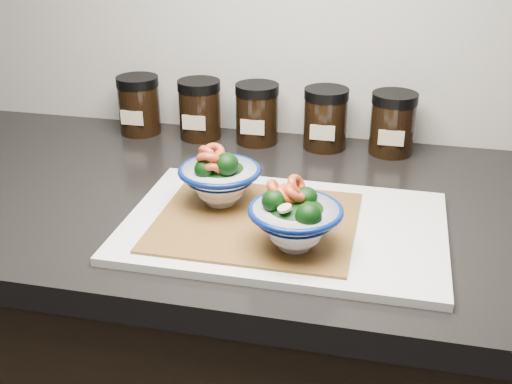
% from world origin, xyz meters
% --- Properties ---
extents(countertop, '(3.50, 0.60, 0.04)m').
position_xyz_m(countertop, '(0.00, 1.45, 0.88)').
color(countertop, black).
rests_on(countertop, cabinet).
extents(cutting_board, '(0.45, 0.30, 0.01)m').
position_xyz_m(cutting_board, '(0.17, 1.36, 0.91)').
color(cutting_board, silver).
rests_on(cutting_board, countertop).
extents(bamboo_mat, '(0.28, 0.24, 0.00)m').
position_xyz_m(bamboo_mat, '(0.13, 1.35, 0.91)').
color(bamboo_mat, brown).
rests_on(bamboo_mat, cutting_board).
extents(bowl_left, '(0.12, 0.12, 0.10)m').
position_xyz_m(bowl_left, '(0.06, 1.39, 0.96)').
color(bowl_left, white).
rests_on(bowl_left, bamboo_mat).
extents(bowl_right, '(0.12, 0.12, 0.10)m').
position_xyz_m(bowl_right, '(0.19, 1.29, 0.96)').
color(bowl_right, white).
rests_on(bowl_right, bamboo_mat).
extents(spice_jar_a, '(0.08, 0.08, 0.11)m').
position_xyz_m(spice_jar_a, '(-0.18, 1.69, 0.96)').
color(spice_jar_a, black).
rests_on(spice_jar_a, countertop).
extents(spice_jar_b, '(0.08, 0.08, 0.11)m').
position_xyz_m(spice_jar_b, '(-0.06, 1.69, 0.96)').
color(spice_jar_b, black).
rests_on(spice_jar_b, countertop).
extents(spice_jar_c, '(0.08, 0.08, 0.11)m').
position_xyz_m(spice_jar_c, '(0.05, 1.69, 0.96)').
color(spice_jar_c, black).
rests_on(spice_jar_c, countertop).
extents(spice_jar_d, '(0.08, 0.08, 0.11)m').
position_xyz_m(spice_jar_d, '(0.18, 1.69, 0.96)').
color(spice_jar_d, black).
rests_on(spice_jar_d, countertop).
extents(spice_jar_e, '(0.08, 0.08, 0.11)m').
position_xyz_m(spice_jar_e, '(0.30, 1.69, 0.96)').
color(spice_jar_e, black).
rests_on(spice_jar_e, countertop).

